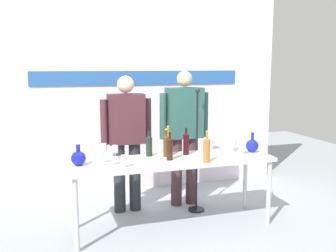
{
  "coord_description": "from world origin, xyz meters",
  "views": [
    {
      "loc": [
        -1.28,
        -3.79,
        1.77
      ],
      "look_at": [
        0.0,
        0.15,
        1.11
      ],
      "focal_mm": 40.59,
      "sensor_mm": 36.0,
      "label": 1
    }
  ],
  "objects_px": {
    "wine_glass_left_3": "(101,153)",
    "microphone_stand": "(197,171)",
    "presenter_right": "(184,129)",
    "wine_bottle_3": "(166,145)",
    "wine_glass_left_1": "(104,148)",
    "wine_glass_right_1": "(233,143)",
    "decanter_blue_right": "(252,145)",
    "wine_bottle_4": "(170,148)",
    "wine_bottle_1": "(207,149)",
    "wine_bottle_5": "(149,145)",
    "presenter_left": "(126,135)",
    "wine_glass_left_4": "(115,149)",
    "wine_glass_right_0": "(242,145)",
    "display_table": "(172,165)",
    "wine_bottle_0": "(186,143)",
    "wine_glass_left_2": "(111,155)",
    "decanter_blue_left": "(78,158)",
    "wine_glass_left_0": "(124,159)",
    "wine_bottle_2": "(168,143)",
    "wine_glass_right_2": "(234,142)"
  },
  "relations": [
    {
      "from": "wine_glass_left_3",
      "to": "wine_glass_right_1",
      "type": "xyz_separation_m",
      "value": [
        1.55,
        0.08,
        -0.01
      ]
    },
    {
      "from": "presenter_right",
      "to": "wine_glass_left_1",
      "type": "relative_size",
      "value": 10.41
    },
    {
      "from": "wine_glass_left_0",
      "to": "wine_glass_left_1",
      "type": "xyz_separation_m",
      "value": [
        -0.14,
        0.44,
        0.03
      ]
    },
    {
      "from": "display_table",
      "to": "wine_bottle_0",
      "type": "height_order",
      "value": "wine_bottle_0"
    },
    {
      "from": "wine_bottle_3",
      "to": "wine_glass_right_1",
      "type": "distance_m",
      "value": 0.82
    },
    {
      "from": "decanter_blue_left",
      "to": "decanter_blue_right",
      "type": "bearing_deg",
      "value": 0.0
    },
    {
      "from": "wine_bottle_2",
      "to": "wine_glass_left_3",
      "type": "distance_m",
      "value": 0.81
    },
    {
      "from": "wine_bottle_2",
      "to": "wine_bottle_5",
      "type": "bearing_deg",
      "value": -175.32
    },
    {
      "from": "presenter_left",
      "to": "wine_bottle_0",
      "type": "relative_size",
      "value": 5.35
    },
    {
      "from": "presenter_left",
      "to": "wine_glass_left_3",
      "type": "distance_m",
      "value": 0.71
    },
    {
      "from": "wine_bottle_3",
      "to": "wine_glass_left_4",
      "type": "distance_m",
      "value": 0.57
    },
    {
      "from": "wine_glass_left_4",
      "to": "wine_glass_left_2",
      "type": "bearing_deg",
      "value": -109.63
    },
    {
      "from": "wine_bottle_1",
      "to": "wine_glass_left_3",
      "type": "xyz_separation_m",
      "value": [
        -1.06,
        0.3,
        -0.03
      ]
    },
    {
      "from": "wine_glass_left_4",
      "to": "wine_glass_right_0",
      "type": "distance_m",
      "value": 1.43
    },
    {
      "from": "wine_bottle_5",
      "to": "wine_glass_left_3",
      "type": "bearing_deg",
      "value": -163.71
    },
    {
      "from": "wine_glass_right_1",
      "to": "microphone_stand",
      "type": "relative_size",
      "value": 0.1
    },
    {
      "from": "wine_bottle_3",
      "to": "wine_glass_left_3",
      "type": "relative_size",
      "value": 2.09
    },
    {
      "from": "wine_glass_left_1",
      "to": "microphone_stand",
      "type": "xyz_separation_m",
      "value": [
        1.14,
        0.11,
        -0.39
      ]
    },
    {
      "from": "wine_bottle_2",
      "to": "wine_bottle_0",
      "type": "bearing_deg",
      "value": -23.89
    },
    {
      "from": "wine_glass_left_3",
      "to": "wine_glass_right_2",
      "type": "distance_m",
      "value": 1.63
    },
    {
      "from": "wine_bottle_1",
      "to": "wine_glass_left_3",
      "type": "relative_size",
      "value": 2.23
    },
    {
      "from": "wine_bottle_5",
      "to": "wine_glass_left_4",
      "type": "bearing_deg",
      "value": -174.99
    },
    {
      "from": "wine_glass_left_3",
      "to": "microphone_stand",
      "type": "distance_m",
      "value": 1.3
    },
    {
      "from": "display_table",
      "to": "wine_bottle_1",
      "type": "xyz_separation_m",
      "value": [
        0.29,
        -0.25,
        0.21
      ]
    },
    {
      "from": "presenter_right",
      "to": "decanter_blue_left",
      "type": "bearing_deg",
      "value": -156.23
    },
    {
      "from": "wine_bottle_1",
      "to": "wine_glass_left_1",
      "type": "xyz_separation_m",
      "value": [
        -0.99,
        0.51,
        -0.02
      ]
    },
    {
      "from": "wine_bottle_4",
      "to": "wine_glass_right_1",
      "type": "bearing_deg",
      "value": 10.73
    },
    {
      "from": "presenter_left",
      "to": "wine_bottle_5",
      "type": "xyz_separation_m",
      "value": [
        0.17,
        -0.42,
        -0.05
      ]
    },
    {
      "from": "wine_bottle_2",
      "to": "wine_glass_left_1",
      "type": "bearing_deg",
      "value": 177.9
    },
    {
      "from": "presenter_right",
      "to": "wine_bottle_1",
      "type": "relative_size",
      "value": 5.09
    },
    {
      "from": "wine_glass_left_2",
      "to": "presenter_left",
      "type": "bearing_deg",
      "value": 66.2
    },
    {
      "from": "presenter_right",
      "to": "wine_bottle_3",
      "type": "height_order",
      "value": "presenter_right"
    },
    {
      "from": "wine_bottle_2",
      "to": "presenter_right",
      "type": "bearing_deg",
      "value": 49.4
    },
    {
      "from": "wine_glass_left_4",
      "to": "wine_glass_right_2",
      "type": "height_order",
      "value": "wine_glass_left_4"
    },
    {
      "from": "display_table",
      "to": "wine_bottle_0",
      "type": "bearing_deg",
      "value": 34.14
    },
    {
      "from": "wine_glass_right_1",
      "to": "decanter_blue_left",
      "type": "bearing_deg",
      "value": -177.1
    },
    {
      "from": "decanter_blue_left",
      "to": "wine_bottle_4",
      "type": "xyz_separation_m",
      "value": [
        0.95,
        -0.07,
        0.05
      ]
    },
    {
      "from": "decanter_blue_left",
      "to": "presenter_right",
      "type": "distance_m",
      "value": 1.49
    },
    {
      "from": "wine_glass_left_0",
      "to": "microphone_stand",
      "type": "xyz_separation_m",
      "value": [
        1.0,
        0.55,
        -0.36
      ]
    },
    {
      "from": "wine_glass_left_2",
      "to": "wine_glass_left_1",
      "type": "bearing_deg",
      "value": 94.05
    },
    {
      "from": "wine_bottle_1",
      "to": "wine_bottle_3",
      "type": "distance_m",
      "value": 0.49
    },
    {
      "from": "decanter_blue_right",
      "to": "wine_bottle_4",
      "type": "bearing_deg",
      "value": -176.26
    },
    {
      "from": "microphone_stand",
      "to": "wine_bottle_2",
      "type": "bearing_deg",
      "value": -161.37
    },
    {
      "from": "wine_glass_left_4",
      "to": "wine_bottle_2",
      "type": "bearing_deg",
      "value": 4.89
    },
    {
      "from": "wine_bottle_4",
      "to": "decanter_blue_left",
      "type": "bearing_deg",
      "value": 175.91
    },
    {
      "from": "wine_glass_left_0",
      "to": "wine_glass_right_1",
      "type": "distance_m",
      "value": 1.39
    },
    {
      "from": "decanter_blue_left",
      "to": "wine_glass_left_0",
      "type": "relative_size",
      "value": 1.73
    },
    {
      "from": "presenter_left",
      "to": "presenter_right",
      "type": "height_order",
      "value": "presenter_right"
    },
    {
      "from": "wine_glass_left_4",
      "to": "presenter_left",
      "type": "bearing_deg",
      "value": 64.06
    },
    {
      "from": "wine_bottle_0",
      "to": "microphone_stand",
      "type": "xyz_separation_m",
      "value": [
        0.22,
        0.22,
        -0.4
      ]
    }
  ]
}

